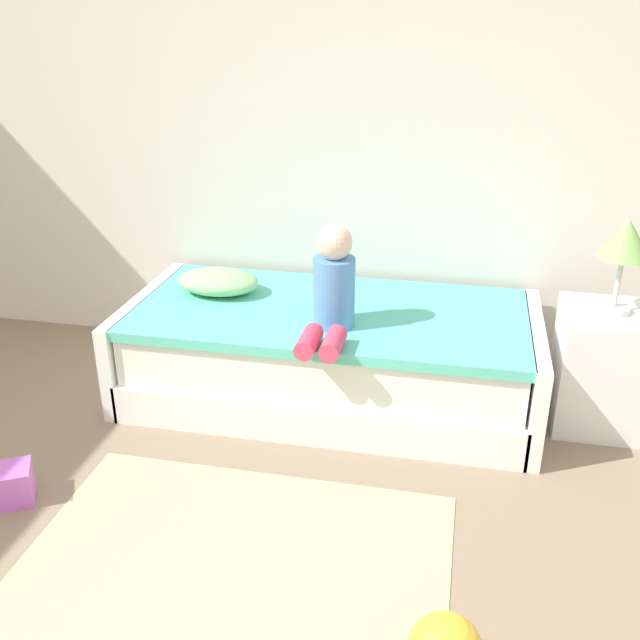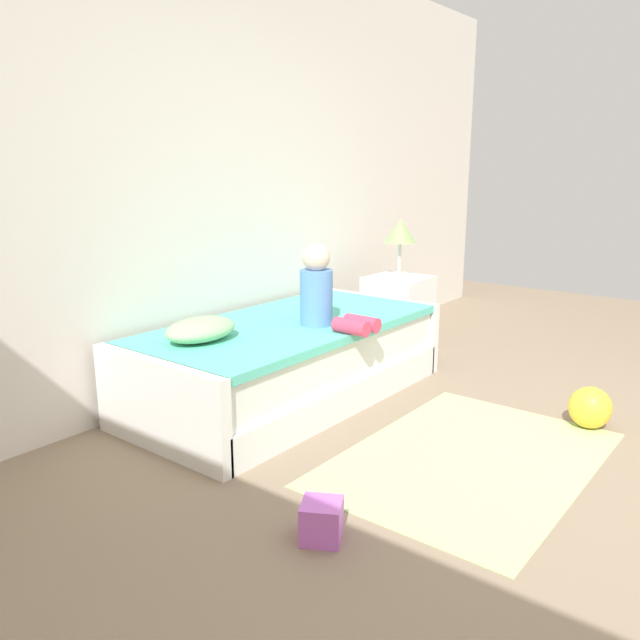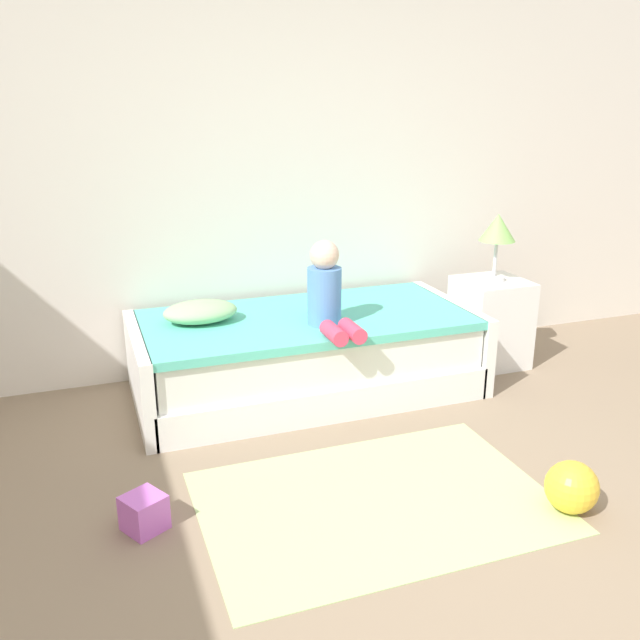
# 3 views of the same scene
# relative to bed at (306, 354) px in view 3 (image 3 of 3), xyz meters

# --- Properties ---
(ground_plane) EXTENTS (9.20, 9.20, 0.00)m
(ground_plane) POSITION_rel_bed_xyz_m (0.03, -2.00, -0.25)
(ground_plane) COLOR gray
(wall_rear) EXTENTS (7.20, 0.10, 2.90)m
(wall_rear) POSITION_rel_bed_xyz_m (0.03, 0.60, 1.20)
(wall_rear) COLOR silver
(wall_rear) RESTS_ON ground
(bed) EXTENTS (2.11, 1.00, 0.50)m
(bed) POSITION_rel_bed_xyz_m (0.00, 0.00, 0.00)
(bed) COLOR white
(bed) RESTS_ON ground
(nightstand) EXTENTS (0.44, 0.44, 0.60)m
(nightstand) POSITION_rel_bed_xyz_m (1.35, 0.02, 0.05)
(nightstand) COLOR white
(nightstand) RESTS_ON ground
(table_lamp) EXTENTS (0.24, 0.24, 0.45)m
(table_lamp) POSITION_rel_bed_xyz_m (1.35, 0.02, 0.69)
(table_lamp) COLOR silver
(table_lamp) RESTS_ON nightstand
(child_figure) EXTENTS (0.20, 0.51, 0.50)m
(child_figure) POSITION_rel_bed_xyz_m (0.05, -0.23, 0.46)
(child_figure) COLOR #598CD1
(child_figure) RESTS_ON bed
(pillow) EXTENTS (0.44, 0.30, 0.13)m
(pillow) POSITION_rel_bed_xyz_m (-0.63, 0.10, 0.32)
(pillow) COLOR #99CC8C
(pillow) RESTS_ON bed
(toy_ball) EXTENTS (0.24, 0.24, 0.24)m
(toy_ball) POSITION_rel_bed_xyz_m (0.69, -1.66, -0.13)
(toy_ball) COLOR yellow
(toy_ball) RESTS_ON ground
(area_rug) EXTENTS (1.60, 1.10, 0.01)m
(area_rug) POSITION_rel_bed_xyz_m (-0.11, -1.30, -0.24)
(area_rug) COLOR #B2D189
(area_rug) RESTS_ON ground
(toy_block) EXTENTS (0.22, 0.22, 0.16)m
(toy_block) POSITION_rel_bed_xyz_m (-1.13, -1.14, -0.17)
(toy_block) COLOR #CC66D8
(toy_block) RESTS_ON ground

